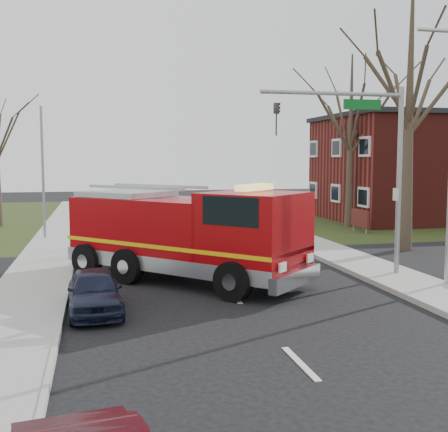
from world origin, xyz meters
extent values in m
plane|color=black|center=(0.00, 0.00, 0.00)|extent=(120.00, 120.00, 0.00)
cube|color=gray|center=(6.20, 0.00, 0.07)|extent=(2.40, 80.00, 0.15)
cube|color=gray|center=(-6.20, 0.00, 0.07)|extent=(2.40, 80.00, 0.15)
cube|color=maroon|center=(19.00, 18.00, 3.50)|extent=(15.00, 10.00, 7.00)
cube|color=black|center=(19.00, 18.00, 7.10)|extent=(15.40, 10.40, 0.30)
cube|color=silver|center=(11.45, 18.00, 2.00)|extent=(0.12, 1.40, 1.20)
cube|color=#541813|center=(10.50, 12.50, 0.90)|extent=(0.12, 2.00, 1.00)
cylinder|color=gray|center=(10.50, 11.70, 0.45)|extent=(0.08, 0.08, 0.90)
cylinder|color=gray|center=(10.50, 13.30, 0.45)|extent=(0.08, 0.08, 0.90)
cone|color=#392F22|center=(9.50, 6.00, 6.00)|extent=(0.64, 0.64, 12.00)
cone|color=#392F22|center=(11.00, 15.00, 5.25)|extent=(0.56, 0.56, 10.50)
cylinder|color=gray|center=(6.50, 1.50, 3.40)|extent=(0.18, 0.18, 6.80)
cylinder|color=gray|center=(3.90, 1.50, 6.50)|extent=(5.20, 0.14, 0.14)
cube|color=#0C591E|center=(5.00, 1.50, 6.15)|extent=(1.40, 0.06, 0.35)
imported|color=black|center=(1.90, 1.50, 6.15)|extent=(0.22, 0.18, 1.10)
cylinder|color=#B7BABF|center=(6.50, -0.50, 8.30)|extent=(1.40, 0.12, 0.12)
cylinder|color=gray|center=(-6.80, 14.00, 3.50)|extent=(0.14, 0.14, 7.00)
cube|color=#91060A|center=(-2.07, 3.49, 1.71)|extent=(6.04, 6.15, 2.32)
cube|color=#91060A|center=(0.82, 0.44, 1.88)|extent=(4.06, 4.06, 2.65)
cube|color=#B7BABF|center=(-1.15, 2.53, 0.77)|extent=(8.03, 8.25, 0.50)
cube|color=#E5B20C|center=(-1.15, 2.53, 1.38)|extent=(8.04, 8.25, 0.13)
cube|color=black|center=(1.66, -0.44, 2.71)|extent=(1.94, 1.85, 0.94)
cube|color=#E5D866|center=(0.82, 0.44, 3.37)|extent=(1.55, 1.50, 0.20)
cylinder|color=black|center=(-0.14, -0.63, 0.61)|extent=(1.12, 1.15, 1.22)
cylinder|color=black|center=(1.94, 1.35, 0.61)|extent=(1.12, 1.15, 1.22)
cylinder|color=black|center=(-4.48, 3.94, 0.61)|extent=(1.12, 1.15, 1.22)
cylinder|color=black|center=(-2.39, 5.92, 0.61)|extent=(1.12, 1.15, 1.22)
imported|color=black|center=(-4.20, -1.00, 0.61)|extent=(1.63, 3.65, 1.22)
camera|label=1|loc=(-4.07, -16.71, 4.26)|focal=45.00mm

